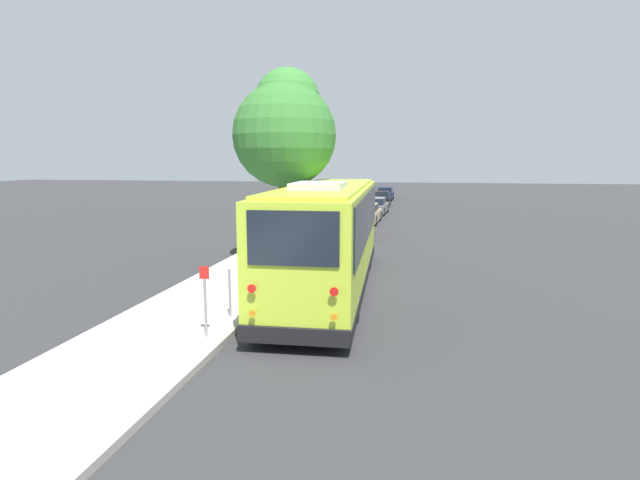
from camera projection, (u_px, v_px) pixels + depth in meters
ground_plane at (349, 284)px, 16.44m from camera, size 160.00×160.00×0.00m
sidewalk_slab at (241, 277)px, 17.11m from camera, size 80.00×3.19×0.15m
curb_strip at (288, 280)px, 16.81m from camera, size 80.00×0.14×0.15m
shuttle_bus at (329, 231)px, 15.56m from camera, size 11.39×2.99×3.46m
parked_sedan_maroon at (354, 225)px, 26.90m from camera, size 4.15×1.82×1.28m
parked_sedan_tan at (366, 214)px, 32.78m from camera, size 4.55×1.90×1.27m
parked_sedan_gray at (375, 206)px, 38.33m from camera, size 4.75×1.94×1.26m
parked_sedan_black at (381, 199)px, 45.22m from camera, size 4.70×1.75×1.30m
parked_sedan_navy at (385, 194)px, 52.12m from camera, size 4.63×1.73×1.33m
street_tree at (285, 129)px, 19.22m from camera, size 4.00×4.00×7.46m
sign_post_near at (205, 301)px, 10.99m from camera, size 0.06×0.22×1.61m
sign_post_far at (230, 293)px, 12.48m from camera, size 0.06×0.06×1.23m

